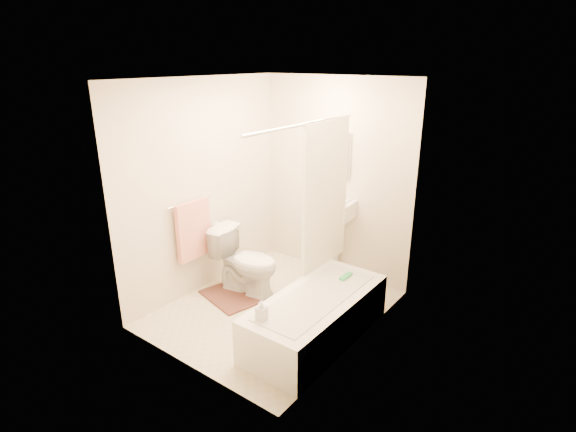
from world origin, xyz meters
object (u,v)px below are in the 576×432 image
Objects in this scene: toilet at (246,262)px; sink at (331,235)px; bathtub at (316,317)px; bath_mat at (232,296)px; soap_bottle at (262,311)px.

sink reaches higher than toilet.
bathtub is (1.14, -0.26, -0.16)m from toilet.
bathtub is 1.22m from bath_mat.
bath_mat is (-0.06, -0.19, -0.37)m from toilet.
soap_bottle is (1.04, -0.70, 0.53)m from bath_mat.
bathtub is at bearing -3.60° from bath_mat.
bathtub is (0.61, -1.22, -0.32)m from sink.
toilet is at bearing -124.59° from sink.
sink reaches higher than bath_mat.
sink reaches higher than soap_bottle.
sink is 1.40m from bath_mat.
toilet is at bearing 137.93° from soap_bottle.
bathtub reaches higher than bath_mat.
bathtub is 8.65× the size of soap_bottle.
bath_mat is at bearing 153.01° from toilet.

